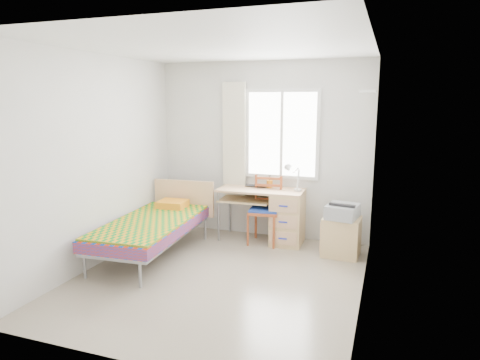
% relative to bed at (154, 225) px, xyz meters
% --- Properties ---
extents(floor, '(3.50, 3.50, 0.00)m').
position_rel_bed_xyz_m(floor, '(1.09, -0.42, -0.42)').
color(floor, '#BCAD93').
rests_on(floor, ground).
extents(ceiling, '(3.50, 3.50, 0.00)m').
position_rel_bed_xyz_m(ceiling, '(1.09, -0.42, 2.18)').
color(ceiling, white).
rests_on(ceiling, wall_back).
extents(wall_back, '(3.20, 0.00, 3.20)m').
position_rel_bed_xyz_m(wall_back, '(1.09, 1.33, 0.88)').
color(wall_back, silver).
rests_on(wall_back, ground).
extents(wall_left, '(0.00, 3.50, 3.50)m').
position_rel_bed_xyz_m(wall_left, '(-0.51, -0.42, 0.88)').
color(wall_left, silver).
rests_on(wall_left, ground).
extents(wall_right, '(0.00, 3.50, 3.50)m').
position_rel_bed_xyz_m(wall_right, '(2.69, -0.42, 0.88)').
color(wall_right, silver).
rests_on(wall_right, ground).
extents(window, '(1.10, 0.04, 1.30)m').
position_rel_bed_xyz_m(window, '(1.39, 1.31, 1.13)').
color(window, white).
rests_on(window, wall_back).
extents(curtain, '(0.35, 0.05, 1.70)m').
position_rel_bed_xyz_m(curtain, '(0.67, 1.26, 1.03)').
color(curtain, beige).
rests_on(curtain, wall_back).
extents(floating_shelf, '(0.20, 0.32, 0.03)m').
position_rel_bed_xyz_m(floating_shelf, '(2.58, 0.98, 1.73)').
color(floating_shelf, white).
rests_on(floating_shelf, wall_right).
extents(bed, '(1.04, 2.03, 0.86)m').
position_rel_bed_xyz_m(bed, '(0.00, 0.00, 0.00)').
color(bed, gray).
rests_on(bed, floor).
extents(desk, '(1.25, 0.60, 0.77)m').
position_rel_bed_xyz_m(desk, '(1.49, 1.05, 0.00)').
color(desk, tan).
rests_on(desk, floor).
extents(chair, '(0.47, 0.47, 0.98)m').
position_rel_bed_xyz_m(chair, '(1.26, 0.98, 0.13)').
color(chair, '#953E1C').
rests_on(chair, floor).
extents(cabinet, '(0.50, 0.45, 0.52)m').
position_rel_bed_xyz_m(cabinet, '(2.35, 0.80, -0.16)').
color(cabinet, tan).
rests_on(cabinet, floor).
extents(printer, '(0.44, 0.49, 0.19)m').
position_rel_bed_xyz_m(printer, '(2.35, 0.79, 0.20)').
color(printer, '#A9ADB1').
rests_on(printer, cabinet).
extents(laptop, '(0.34, 0.24, 0.03)m').
position_rel_bed_xyz_m(laptop, '(1.05, 1.13, 0.37)').
color(laptop, black).
rests_on(laptop, desk).
extents(pen_cup, '(0.10, 0.10, 0.11)m').
position_rel_bed_xyz_m(pen_cup, '(1.25, 1.18, 0.41)').
color(pen_cup, '#FEA71C').
rests_on(pen_cup, desk).
extents(task_lamp, '(0.22, 0.32, 0.40)m').
position_rel_bed_xyz_m(task_lamp, '(1.63, 0.98, 0.61)').
color(task_lamp, white).
rests_on(task_lamp, desk).
extents(book, '(0.19, 0.25, 0.02)m').
position_rel_bed_xyz_m(book, '(1.00, 1.06, 0.17)').
color(book, gray).
rests_on(book, desk).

